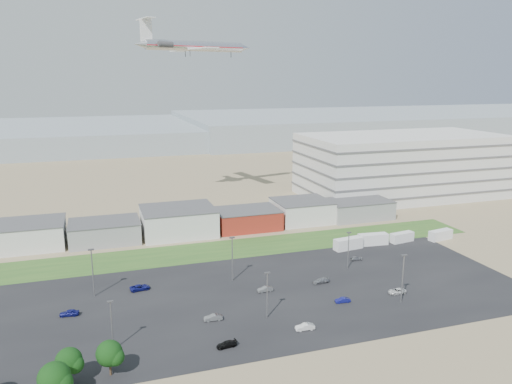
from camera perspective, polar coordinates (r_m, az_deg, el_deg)
name	(u,v)px	position (r m, az deg, el deg)	size (l,w,h in m)	color
ground	(275,342)	(95.74, 2.23, -16.80)	(700.00, 700.00, 0.00)	#927E5D
parking_lot	(265,295)	(114.00, 1.09, -11.67)	(120.00, 50.00, 0.01)	black
grass_strip	(211,251)	(141.30, -5.13, -6.74)	(160.00, 16.00, 0.02)	#2D5821
hills_backdrop	(185,133)	(401.20, -8.08, 6.68)	(700.00, 200.00, 9.00)	gray
building_row	(142,224)	(155.55, -12.88, -3.62)	(170.00, 20.00, 8.00)	silver
parking_garage	(402,165)	(212.82, 16.31, 2.97)	(80.00, 40.00, 25.00)	silver
box_trailer_a	(348,244)	(144.23, 10.50, -5.83)	(8.54, 2.67, 3.20)	silver
box_trailer_b	(373,239)	(149.42, 13.22, -5.28)	(8.65, 2.70, 3.24)	silver
box_trailer_c	(402,237)	(154.16, 16.34, -4.98)	(7.50, 2.34, 2.81)	silver
box_trailer_d	(441,235)	(159.84, 20.34, -4.62)	(7.80, 2.44, 2.92)	silver
tree_mid	(55,381)	(83.85, -22.03, -19.43)	(5.18, 5.18, 7.77)	black
tree_right	(69,363)	(88.41, -20.59, -17.88)	(4.52, 4.52, 6.78)	black
tree_near	(109,356)	(88.32, -16.40, -17.54)	(4.60, 4.60, 6.90)	black
lightpole_front_l	(112,326)	(94.65, -16.16, -14.47)	(1.11, 0.46, 9.43)	slate
lightpole_front_m	(267,295)	(102.07, 1.28, -11.72)	(1.15, 0.48, 9.79)	slate
lightpole_front_r	(403,279)	(112.78, 16.40, -9.50)	(1.28, 0.53, 10.87)	slate
lightpole_back_l	(93,273)	(116.94, -18.15, -8.77)	(1.29, 0.54, 11.01)	slate
lightpole_back_m	(232,259)	(119.49, -2.73, -7.66)	(1.28, 0.53, 10.91)	slate
lightpole_back_r	(348,250)	(129.00, 10.50, -6.59)	(1.14, 0.47, 9.65)	slate
airliner	(195,46)	(189.47, -6.94, 16.23)	(46.06, 31.40, 13.61)	silver
parked_car_0	(397,291)	(118.73, 15.81, -10.85)	(1.88, 4.08, 1.13)	silver
parked_car_1	(343,300)	(111.82, 9.87, -12.07)	(1.16, 3.34, 1.10)	navy
parked_car_3	(227,344)	(94.15, -3.38, -16.98)	(1.52, 3.75, 1.09)	black
parked_car_4	(213,317)	(103.25, -4.92, -14.10)	(1.31, 3.75, 1.24)	#595B5E
parked_car_5	(69,313)	(111.37, -20.56, -12.80)	(1.55, 3.85, 1.31)	navy
parked_car_7	(265,289)	(115.39, 1.06, -11.03)	(1.26, 3.60, 1.19)	#595B5E
parked_car_8	(356,258)	(136.43, 11.41, -7.44)	(1.30, 3.22, 1.10)	#A5A5AA
parked_car_9	(140,287)	(119.08, -13.13, -10.58)	(2.10, 4.56, 1.27)	navy
parked_car_10	(60,366)	(93.76, -21.53, -18.04)	(1.70, 4.19, 1.21)	#595B5E
parked_car_12	(321,281)	(120.72, 7.41, -10.03)	(1.63, 4.01, 1.16)	#A5A5AA
parked_car_13	(305,327)	(99.93, 5.61, -15.08)	(1.32, 3.80, 1.25)	silver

